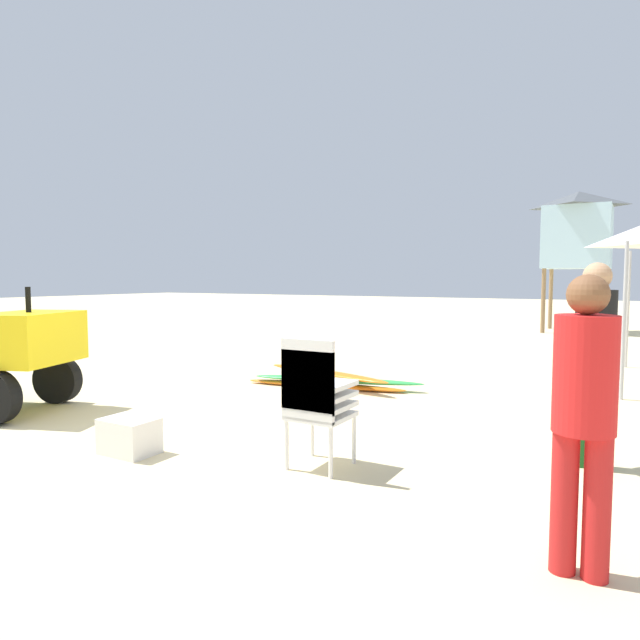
# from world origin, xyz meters

# --- Properties ---
(ground) EXTENTS (80.00, 80.00, 0.00)m
(ground) POSITION_xyz_m (0.00, 0.00, 0.00)
(ground) COLOR beige
(stacked_plastic_chairs) EXTENTS (0.48, 0.48, 1.11)m
(stacked_plastic_chairs) POSITION_xyz_m (1.94, -0.29, 0.65)
(stacked_plastic_chairs) COLOR silver
(stacked_plastic_chairs) RESTS_ON ground
(surfboard_pile) EXTENTS (2.63, 0.87, 0.24)m
(surfboard_pile) POSITION_xyz_m (0.36, 2.83, 0.12)
(surfboard_pile) COLOR orange
(surfboard_pile) RESTS_ON ground
(lifeguard_near_left) EXTENTS (0.32, 0.32, 1.73)m
(lifeguard_near_left) POSITION_xyz_m (3.94, 0.92, 1.00)
(lifeguard_near_left) COLOR #194C19
(lifeguard_near_left) RESTS_ON ground
(lifeguard_near_center) EXTENTS (0.32, 0.32, 1.62)m
(lifeguard_near_center) POSITION_xyz_m (4.01, -1.02, 0.93)
(lifeguard_near_center) COLOR red
(lifeguard_near_center) RESTS_ON ground
(lifeguard_tower) EXTENTS (1.98, 1.98, 4.13)m
(lifeguard_tower) POSITION_xyz_m (2.64, 13.85, 3.01)
(lifeguard_tower) COLOR olive
(lifeguard_tower) RESTS_ON ground
(cooler_box) EXTENTS (0.49, 0.35, 0.33)m
(cooler_box) POSITION_xyz_m (0.25, -0.76, 0.16)
(cooler_box) COLOR white
(cooler_box) RESTS_ON ground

